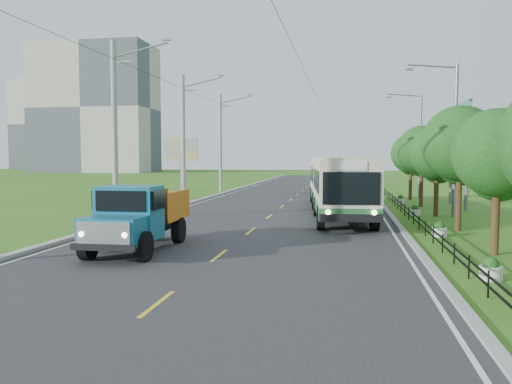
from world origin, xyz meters
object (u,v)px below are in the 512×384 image
(billboard_left, at_px, (181,153))
(billboard_right, at_px, (460,131))
(tree_second, at_px, (498,158))
(tree_back, at_px, (411,156))
(streetlight_far, at_px, (418,141))
(pole_mid, at_px, (184,138))
(tree_fourth, at_px, (438,156))
(pole_near, at_px, (115,129))
(planter_near, at_px, (439,230))
(tree_fifth, at_px, (422,153))
(planter_mid, at_px, (415,211))
(pole_far, at_px, (221,142))
(planter_front, at_px, (491,270))
(planter_far, at_px, (401,200))
(dump_truck, at_px, (138,213))
(bus, at_px, (337,181))
(tree_third, at_px, (461,148))
(streetlight_mid, at_px, (453,134))

(billboard_left, bearing_deg, billboard_right, -10.40)
(tree_second, xyz_separation_m, tree_back, (0.00, 24.00, 0.13))
(streetlight_far, bearing_deg, tree_back, -112.92)
(pole_mid, xyz_separation_m, tree_fourth, (18.12, -6.86, -1.51))
(pole_near, bearing_deg, planter_near, -10.09)
(tree_fifth, relative_size, planter_mid, 8.66)
(tree_fourth, height_order, billboard_left, tree_fourth)
(pole_mid, relative_size, streetlight_far, 1.10)
(tree_fifth, xyz_separation_m, planter_near, (-1.26, -14.14, -3.57))
(pole_far, xyz_separation_m, tree_back, (18.12, -6.86, -1.44))
(pole_near, relative_size, tree_fifth, 1.72)
(tree_fourth, xyz_separation_m, billboard_right, (2.44, 5.86, 1.76))
(planter_front, distance_m, billboard_right, 22.88)
(streetlight_far, height_order, planter_near, streetlight_far)
(tree_fourth, relative_size, planter_far, 8.06)
(pole_far, relative_size, billboard_right, 1.37)
(tree_second, relative_size, tree_fourth, 0.98)
(tree_back, distance_m, dump_truck, 28.85)
(dump_truck, bearing_deg, pole_near, 119.16)
(planter_far, xyz_separation_m, dump_truck, (-11.90, -21.44, 1.13))
(pole_far, bearing_deg, tree_back, -20.74)
(planter_near, bearing_deg, planter_far, 90.00)
(tree_second, bearing_deg, bus, 115.86)
(tree_fifth, bearing_deg, pole_mid, 177.29)
(tree_back, bearing_deg, planter_mid, -95.91)
(pole_near, bearing_deg, tree_back, 43.41)
(tree_second, xyz_separation_m, streetlight_far, (0.79, 25.86, 1.38))
(tree_fifth, distance_m, billboard_right, 2.87)
(pole_far, xyz_separation_m, tree_fifth, (18.12, -12.86, -1.24))
(tree_back, relative_size, planter_front, 8.21)
(planter_mid, bearing_deg, tree_fourth, 6.39)
(tree_fourth, relative_size, planter_near, 8.06)
(tree_second, xyz_separation_m, planter_front, (-1.26, -4.14, -3.23))
(dump_truck, bearing_deg, planter_mid, 47.18)
(pole_mid, height_order, pole_far, same)
(planter_near, xyz_separation_m, planter_mid, (0.00, 8.00, 0.00))
(tree_third, xyz_separation_m, planter_far, (-1.26, 13.86, -3.70))
(pole_far, height_order, billboard_left, pole_far)
(tree_second, height_order, dump_truck, tree_second)
(tree_third, height_order, streetlight_mid, streetlight_mid)
(tree_third, height_order, bus, tree_third)
(pole_mid, xyz_separation_m, streetlight_mid, (18.90, -7.00, -0.19))
(streetlight_far, bearing_deg, pole_far, 165.19)
(pole_near, bearing_deg, dump_truck, -59.54)
(pole_mid, height_order, planter_mid, pole_mid)
(tree_third, bearing_deg, pole_mid, 144.64)
(billboard_right, relative_size, dump_truck, 1.22)
(pole_far, bearing_deg, dump_truck, -81.30)
(streetlight_mid, xyz_separation_m, billboard_right, (1.66, 6.00, 0.44))
(tree_fifth, relative_size, dump_truck, 0.97)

